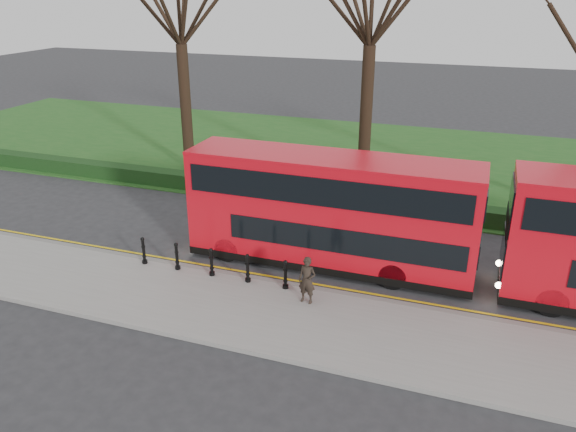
% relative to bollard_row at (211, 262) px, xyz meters
% --- Properties ---
extents(ground, '(120.00, 120.00, 0.00)m').
position_rel_bollard_row_xyz_m(ground, '(0.90, 1.35, -0.65)').
color(ground, '#28282B').
rests_on(ground, ground).
extents(pavement, '(60.00, 4.00, 0.15)m').
position_rel_bollard_row_xyz_m(pavement, '(0.90, -1.65, -0.57)').
color(pavement, gray).
rests_on(pavement, ground).
extents(kerb, '(60.00, 0.25, 0.16)m').
position_rel_bollard_row_xyz_m(kerb, '(0.90, 0.35, -0.57)').
color(kerb, slate).
rests_on(kerb, ground).
extents(grass_verge, '(60.00, 18.00, 0.06)m').
position_rel_bollard_row_xyz_m(grass_verge, '(0.90, 16.35, -0.62)').
color(grass_verge, '#1D521B').
rests_on(grass_verge, ground).
extents(hedge, '(60.00, 0.90, 0.80)m').
position_rel_bollard_row_xyz_m(hedge, '(0.90, 8.15, -0.25)').
color(hedge, black).
rests_on(hedge, ground).
extents(yellow_line_outer, '(60.00, 0.10, 0.01)m').
position_rel_bollard_row_xyz_m(yellow_line_outer, '(0.90, 0.65, -0.64)').
color(yellow_line_outer, yellow).
rests_on(yellow_line_outer, ground).
extents(yellow_line_inner, '(60.00, 0.10, 0.01)m').
position_rel_bollard_row_xyz_m(yellow_line_inner, '(0.90, 0.85, -0.64)').
color(yellow_line_inner, yellow).
rests_on(yellow_line_inner, ground).
extents(bollard_row, '(5.68, 0.15, 1.00)m').
position_rel_bollard_row_xyz_m(bollard_row, '(0.00, 0.00, 0.00)').
color(bollard_row, black).
rests_on(bollard_row, pavement).
extents(bus_lead, '(10.44, 2.40, 4.15)m').
position_rel_bollard_row_xyz_m(bus_lead, '(3.58, 2.51, 1.44)').
color(bus_lead, red).
rests_on(bus_lead, ground).
extents(pedestrian, '(0.61, 0.44, 1.59)m').
position_rel_bollard_row_xyz_m(pedestrian, '(3.72, -0.60, 0.29)').
color(pedestrian, black).
rests_on(pedestrian, pavement).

